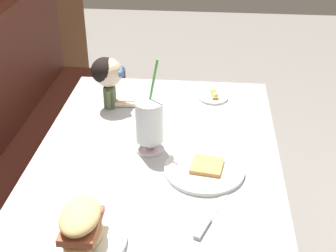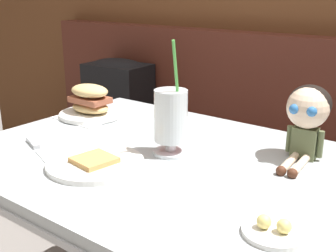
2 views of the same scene
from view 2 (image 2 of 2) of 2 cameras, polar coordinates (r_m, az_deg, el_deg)
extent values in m
cube|color=#512319|center=(1.85, 11.24, -13.39)|extent=(2.60, 0.48, 0.45)
cube|color=#512319|center=(1.82, 14.88, 2.97)|extent=(2.60, 0.10, 0.55)
cube|color=#B2BCC1|center=(1.17, -0.38, -4.79)|extent=(1.10, 0.80, 0.03)
cube|color=#B7BABF|center=(1.18, -0.38, -5.82)|extent=(1.11, 0.81, 0.02)
cylinder|color=white|center=(1.12, -9.63, -4.91)|extent=(0.25, 0.25, 0.01)
cube|color=tan|center=(1.10, -9.79, -4.45)|extent=(0.11, 0.11, 0.01)
cylinder|color=silver|center=(1.18, 0.56, -3.56)|extent=(0.10, 0.10, 0.01)
cylinder|color=silver|center=(1.17, 0.56, -2.65)|extent=(0.03, 0.03, 0.03)
cylinder|color=silver|center=(1.14, 0.58, 1.34)|extent=(0.09, 0.09, 0.14)
cylinder|color=pink|center=(1.14, 0.58, 0.94)|extent=(0.08, 0.08, 0.12)
cylinder|color=#51B74C|center=(1.10, 1.16, 5.89)|extent=(0.02, 0.05, 0.22)
cube|color=white|center=(1.54, -10.21, 1.29)|extent=(0.20, 0.20, 0.00)
cylinder|color=white|center=(1.54, -10.23, 1.58)|extent=(0.22, 0.22, 0.01)
ellipsoid|color=tan|center=(1.53, -10.28, 2.45)|extent=(0.15, 0.10, 0.04)
cube|color=#995138|center=(1.53, -10.34, 3.47)|extent=(0.14, 0.09, 0.02)
ellipsoid|color=tan|center=(1.52, -10.40, 4.64)|extent=(0.15, 0.10, 0.04)
cylinder|color=white|center=(0.84, 13.93, -13.52)|extent=(0.12, 0.12, 0.01)
sphere|color=#F4E07A|center=(0.83, 12.66, -12.29)|extent=(0.03, 0.03, 0.03)
sphere|color=#F4E07A|center=(0.83, 15.25, -12.66)|extent=(0.03, 0.03, 0.03)
cube|color=silver|center=(1.20, -16.01, -4.13)|extent=(0.14, 0.07, 0.00)
cube|color=#B2B5BA|center=(1.31, -17.52, -2.16)|extent=(0.09, 0.05, 0.01)
cube|color=#5B6642|center=(1.20, 17.69, -2.15)|extent=(0.07, 0.05, 0.08)
sphere|color=beige|center=(1.17, 18.14, 2.35)|extent=(0.11, 0.11, 0.11)
ellipsoid|color=black|center=(1.18, 18.33, 2.85)|extent=(0.12, 0.11, 0.10)
sphere|color=#2D6BB2|center=(1.13, 16.43, 2.17)|extent=(0.03, 0.03, 0.03)
sphere|color=#2D6BB2|center=(1.12, 18.58, 1.82)|extent=(0.03, 0.03, 0.03)
cylinder|color=beige|center=(1.14, 15.76, -4.75)|extent=(0.03, 0.12, 0.02)
cylinder|color=beige|center=(1.13, 17.11, -5.02)|extent=(0.03, 0.12, 0.02)
sphere|color=#4C2819|center=(1.09, 14.80, -5.81)|extent=(0.03, 0.03, 0.03)
sphere|color=#4C2819|center=(1.08, 16.21, -6.10)|extent=(0.03, 0.03, 0.03)
cylinder|color=#5B6642|center=(1.20, 15.84, -1.62)|extent=(0.02, 0.02, 0.07)
cylinder|color=#5B6642|center=(1.19, 19.60, -2.31)|extent=(0.02, 0.02, 0.07)
cube|color=black|center=(2.11, -6.56, 3.10)|extent=(0.31, 0.22, 0.38)
cube|color=black|center=(2.05, -8.80, 0.34)|extent=(0.21, 0.06, 0.17)
ellipsoid|color=black|center=(2.07, -6.74, 7.92)|extent=(0.30, 0.21, 0.07)
camera|label=1|loc=(2.10, -36.35, 26.43)|focal=49.49mm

